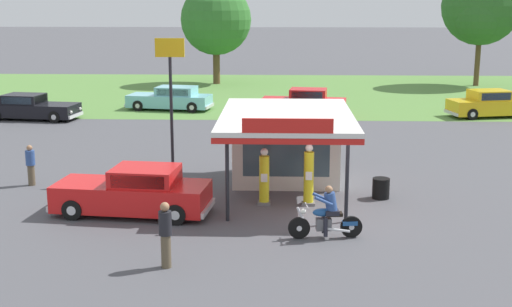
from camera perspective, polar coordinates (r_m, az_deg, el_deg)
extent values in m
plane|color=#4C4C51|center=(21.99, 5.51, -5.41)|extent=(300.00, 300.00, 0.00)
cube|color=#56843D|center=(51.33, 3.59, 5.08)|extent=(120.00, 24.00, 0.01)
cube|color=beige|center=(26.17, 2.51, 0.69)|extent=(3.91, 3.17, 2.74)
cube|color=#384C56|center=(24.63, 2.53, 0.06)|extent=(3.13, 0.05, 1.75)
cube|color=silver|center=(24.13, 2.57, 3.17)|extent=(4.61, 7.29, 0.16)
cube|color=red|center=(24.16, 2.56, 2.74)|extent=(4.61, 7.29, 0.18)
cube|color=red|center=(20.52, 2.64, 2.31)|extent=(2.74, 0.08, 0.44)
cylinder|color=black|center=(21.36, 7.57, -2.18)|extent=(0.12, 0.12, 2.74)
cylinder|color=black|center=(21.32, -2.40, -2.10)|extent=(0.12, 0.12, 2.74)
cube|color=slate|center=(23.38, 0.68, -4.11)|extent=(0.44, 0.44, 0.10)
cylinder|color=yellow|center=(23.15, 0.69, -2.12)|extent=(0.34, 0.34, 1.58)
cube|color=white|center=(22.95, 0.68, -2.04)|extent=(0.22, 0.02, 0.28)
sphere|color=white|center=(22.93, 0.69, 0.13)|extent=(0.26, 0.26, 0.26)
cube|color=slate|center=(23.39, 4.36, -4.14)|extent=(0.44, 0.44, 0.10)
cylinder|color=yellow|center=(23.14, 4.40, -1.97)|extent=(0.34, 0.34, 1.73)
cube|color=white|center=(22.95, 4.42, -1.87)|extent=(0.22, 0.02, 0.28)
sphere|color=white|center=(22.91, 4.44, 0.47)|extent=(0.26, 0.26, 0.26)
cylinder|color=black|center=(20.07, 3.60, -6.20)|extent=(0.65, 0.17, 0.64)
cylinder|color=silver|center=(20.07, 3.60, -6.20)|extent=(0.17, 0.14, 0.16)
cylinder|color=black|center=(20.32, 7.93, -6.06)|extent=(0.65, 0.17, 0.64)
cylinder|color=silver|center=(20.32, 7.93, -6.06)|extent=(0.17, 0.14, 0.16)
ellipsoid|color=#1E4C8C|center=(20.03, 5.52, -4.89)|extent=(0.58, 0.30, 0.24)
cube|color=#59595E|center=(20.15, 5.64, -5.87)|extent=(0.46, 0.28, 0.36)
cube|color=black|center=(20.10, 6.51, -5.03)|extent=(0.50, 0.31, 0.10)
cylinder|color=silver|center=(20.00, 3.90, -5.43)|extent=(0.37, 0.11, 0.71)
cylinder|color=silver|center=(19.90, 4.26, -4.38)|extent=(0.11, 0.70, 0.04)
sphere|color=silver|center=(19.93, 3.96, -4.83)|extent=(0.16, 0.16, 0.16)
cube|color=#1E4C8C|center=(20.28, 7.80, -5.74)|extent=(0.46, 0.22, 0.12)
cylinder|color=silver|center=(20.13, 6.83, -6.33)|extent=(0.71, 0.15, 0.18)
cube|color=black|center=(20.07, 6.31, -4.87)|extent=(0.43, 0.38, 0.14)
cylinder|color=black|center=(20.01, 5.80, -6.12)|extent=(0.14, 0.24, 0.56)
cylinder|color=black|center=(20.31, 5.65, -5.83)|extent=(0.14, 0.24, 0.56)
cylinder|color=#2D4C8C|center=(19.97, 6.22, -4.01)|extent=(0.44, 0.36, 0.60)
sphere|color=#9E704C|center=(19.86, 6.08, -2.98)|extent=(0.22, 0.22, 0.22)
cylinder|color=#2D4C8C|center=(19.72, 5.64, -3.97)|extent=(0.54, 0.15, 0.31)
cylinder|color=#2D4C8C|center=(20.10, 5.46, -3.64)|extent=(0.54, 0.15, 0.31)
cube|color=red|center=(22.56, -10.26, -3.48)|extent=(5.10, 2.40, 0.85)
cube|color=red|center=(22.23, -9.20, -1.83)|extent=(2.20, 1.86, 0.54)
cube|color=#283847|center=(22.55, -11.61, -1.72)|extent=(0.20, 1.47, 0.43)
cube|color=#283847|center=(21.49, -9.84, -2.37)|extent=(1.72, 0.21, 0.41)
cube|color=#283847|center=(22.99, -8.60, -1.32)|extent=(1.72, 0.21, 0.41)
cube|color=silver|center=(23.53, -16.01, -3.87)|extent=(0.31, 1.79, 0.18)
cube|color=silver|center=(22.00, -4.04, -4.55)|extent=(0.31, 1.79, 0.18)
sphere|color=white|center=(22.92, -16.70, -3.46)|extent=(0.18, 0.18, 0.18)
sphere|color=white|center=(23.97, -15.50, -2.68)|extent=(0.18, 0.18, 0.18)
cylinder|color=black|center=(22.43, -15.01, -4.54)|extent=(0.68, 0.27, 0.66)
cylinder|color=silver|center=(22.43, -15.01, -4.54)|extent=(0.32, 0.25, 0.30)
cylinder|color=black|center=(23.99, -13.38, -3.33)|extent=(0.68, 0.27, 0.66)
cylinder|color=silver|center=(23.99, -13.38, -3.33)|extent=(0.32, 0.25, 0.30)
cylinder|color=black|center=(21.36, -6.69, -5.06)|extent=(0.68, 0.27, 0.66)
cylinder|color=silver|center=(21.36, -6.69, -5.06)|extent=(0.32, 0.25, 0.30)
cylinder|color=black|center=(22.99, -5.57, -3.74)|extent=(0.68, 0.27, 0.66)
cylinder|color=silver|center=(22.99, -5.57, -3.74)|extent=(0.32, 0.25, 0.30)
cube|color=red|center=(41.13, 3.98, 4.00)|extent=(5.19, 2.45, 0.84)
cube|color=red|center=(41.01, 4.36, 4.97)|extent=(2.32, 1.86, 0.59)
cube|color=#283847|center=(41.12, 2.91, 5.02)|extent=(0.23, 1.41, 0.47)
cube|color=#283847|center=(40.23, 4.25, 4.83)|extent=(1.80, 0.27, 0.45)
cube|color=#283847|center=(41.78, 4.46, 5.12)|extent=(1.80, 0.27, 0.45)
cube|color=silver|center=(41.50, 0.49, 3.69)|extent=(0.35, 1.73, 0.18)
cube|color=silver|center=(41.01, 7.49, 3.48)|extent=(0.35, 1.73, 0.18)
sphere|color=white|center=(40.88, 0.35, 4.04)|extent=(0.18, 0.18, 0.18)
sphere|color=white|center=(42.02, 0.61, 4.27)|extent=(0.18, 0.18, 0.18)
cylinder|color=black|center=(40.55, 1.46, 3.52)|extent=(0.68, 0.28, 0.66)
cylinder|color=silver|center=(40.55, 1.46, 3.52)|extent=(0.32, 0.26, 0.30)
cylinder|color=black|center=(42.20, 1.79, 3.88)|extent=(0.68, 0.28, 0.66)
cylinder|color=silver|center=(42.20, 1.79, 3.88)|extent=(0.32, 0.26, 0.30)
cylinder|color=black|center=(40.21, 6.26, 3.37)|extent=(0.68, 0.28, 0.66)
cylinder|color=silver|center=(40.21, 6.26, 3.37)|extent=(0.32, 0.26, 0.30)
cylinder|color=black|center=(41.88, 6.40, 3.74)|extent=(0.68, 0.28, 0.66)
cylinder|color=silver|center=(41.88, 6.40, 3.74)|extent=(0.32, 0.26, 0.30)
cube|color=#7AC6D1|center=(43.57, -7.21, 4.37)|extent=(5.39, 2.72, 0.76)
cube|color=#7AC6D1|center=(43.34, -6.63, 5.20)|extent=(2.60, 2.05, 0.53)
cube|color=#283847|center=(43.71, -8.09, 5.22)|extent=(0.28, 1.49, 0.43)
cube|color=#283847|center=(42.55, -6.98, 5.05)|extent=(1.99, 0.35, 0.40)
cube|color=#283847|center=(44.13, -6.30, 5.34)|extent=(1.99, 0.35, 0.40)
cube|color=silver|center=(44.50, -10.39, 4.10)|extent=(0.41, 1.83, 0.18)
cube|color=silver|center=(42.86, -3.89, 3.95)|extent=(0.41, 1.83, 0.18)
sphere|color=white|center=(43.89, -10.72, 4.36)|extent=(0.18, 0.18, 0.18)
sphere|color=white|center=(45.03, -10.13, 4.59)|extent=(0.18, 0.18, 0.18)
cylinder|color=black|center=(43.35, -9.78, 3.94)|extent=(0.68, 0.30, 0.66)
cylinder|color=silver|center=(43.35, -9.78, 3.94)|extent=(0.33, 0.26, 0.30)
cylinder|color=black|center=(45.03, -8.96, 4.29)|extent=(0.68, 0.30, 0.66)
cylinder|color=silver|center=(45.03, -8.96, 4.29)|extent=(0.33, 0.26, 0.30)
cylinder|color=black|center=(42.23, -5.33, 3.84)|extent=(0.68, 0.30, 0.66)
cylinder|color=silver|center=(42.23, -5.33, 3.84)|extent=(0.33, 0.26, 0.30)
cylinder|color=black|center=(43.95, -4.66, 4.20)|extent=(0.68, 0.30, 0.66)
cylinder|color=silver|center=(43.95, -4.66, 4.20)|extent=(0.33, 0.26, 0.30)
cube|color=gold|center=(43.00, 19.17, 3.71)|extent=(5.58, 2.90, 0.84)
cube|color=gold|center=(42.74, 18.83, 4.64)|extent=(2.44, 2.03, 0.57)
cube|color=#283847|center=(43.25, 20.06, 4.63)|extent=(0.33, 1.42, 0.45)
cube|color=#283847|center=(43.44, 18.33, 4.79)|extent=(1.79, 0.40, 0.43)
cube|color=#283847|center=(42.05, 19.34, 4.48)|extent=(1.79, 0.40, 0.43)
cube|color=silver|center=(41.82, 15.91, 3.27)|extent=(0.48, 1.74, 0.18)
cylinder|color=black|center=(42.97, 16.48, 3.52)|extent=(0.69, 0.33, 0.66)
cylinder|color=silver|center=(42.97, 16.48, 3.52)|extent=(0.34, 0.28, 0.30)
cylinder|color=black|center=(41.45, 17.52, 3.13)|extent=(0.69, 0.33, 0.66)
cylinder|color=silver|center=(41.45, 17.52, 3.13)|extent=(0.34, 0.28, 0.30)
cube|color=black|center=(41.80, -18.08, 3.47)|extent=(5.43, 2.61, 0.74)
cube|color=black|center=(41.95, -18.75, 4.33)|extent=(2.35, 1.97, 0.53)
cube|color=#283847|center=(41.46, -17.47, 4.33)|extent=(0.24, 1.50, 0.42)
cube|color=#283847|center=(42.68, -18.22, 4.50)|extent=(1.81, 0.27, 0.40)
cube|color=#283847|center=(41.22, -19.30, 4.16)|extent=(1.81, 0.27, 0.40)
cube|color=silver|center=(40.68, -14.75, 3.09)|extent=(0.36, 1.84, 0.18)
sphere|color=white|center=(41.19, -14.41, 3.63)|extent=(0.18, 0.18, 0.18)
sphere|color=white|center=(40.08, -15.13, 3.34)|extent=(0.18, 0.18, 0.18)
cylinder|color=black|center=(41.85, -15.33, 3.36)|extent=(0.68, 0.29, 0.66)
cylinder|color=silver|center=(41.85, -15.33, 3.36)|extent=(0.32, 0.26, 0.30)
cylinder|color=black|center=(40.23, -16.41, 2.93)|extent=(0.68, 0.29, 0.66)
cylinder|color=silver|center=(40.23, -16.41, 2.93)|extent=(0.32, 0.26, 0.30)
cylinder|color=black|center=(43.46, -19.58, 3.41)|extent=(0.68, 0.29, 0.66)
cylinder|color=silver|center=(43.46, -19.58, 3.41)|extent=(0.32, 0.26, 0.30)
cylinder|color=brown|center=(26.98, -18.16, -1.71)|extent=(0.26, 0.26, 0.78)
cylinder|color=#2D4C8C|center=(26.83, -18.26, -0.34)|extent=(0.34, 0.34, 0.55)
sphere|color=#9E704C|center=(26.75, -18.32, 0.45)|extent=(0.21, 0.21, 0.21)
cylinder|color=brown|center=(18.07, -7.49, -8.05)|extent=(0.26, 0.26, 0.89)
cylinder|color=black|center=(17.82, -7.56, -5.76)|extent=(0.34, 0.34, 0.63)
sphere|color=#9E704C|center=(17.69, -7.60, -4.41)|extent=(0.24, 0.24, 0.24)
cylinder|color=brown|center=(56.61, -3.30, 7.35)|extent=(0.56, 0.56, 3.06)
sphere|color=#33702D|center=(56.39, -3.35, 11.06)|extent=(5.71, 5.71, 5.71)
sphere|color=#33702D|center=(55.66, -3.08, 10.46)|extent=(3.03, 3.03, 3.03)
cylinder|color=brown|center=(57.98, 17.93, 7.34)|extent=(0.42, 0.42, 3.98)
sphere|color=#2D6028|center=(57.78, 18.22, 11.58)|extent=(6.16, 6.16, 6.16)
sphere|color=#2D6028|center=(56.72, 18.04, 10.96)|extent=(4.15, 4.15, 4.15)
cylinder|color=black|center=(26.37, -7.03, 2.87)|extent=(0.12, 0.12, 4.70)
cube|color=gold|center=(26.05, -7.19, 8.73)|extent=(1.10, 0.08, 0.70)
cylinder|color=black|center=(24.44, 10.31, -3.47)|extent=(0.60, 0.60, 0.18)
cylinder|color=black|center=(24.39, 10.33, -3.07)|extent=(0.60, 0.60, 0.18)
cylinder|color=black|center=(24.34, 10.35, -2.66)|extent=(0.60, 0.60, 0.18)
cylinder|color=black|center=(24.29, 10.36, -2.25)|extent=(0.60, 0.60, 0.18)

